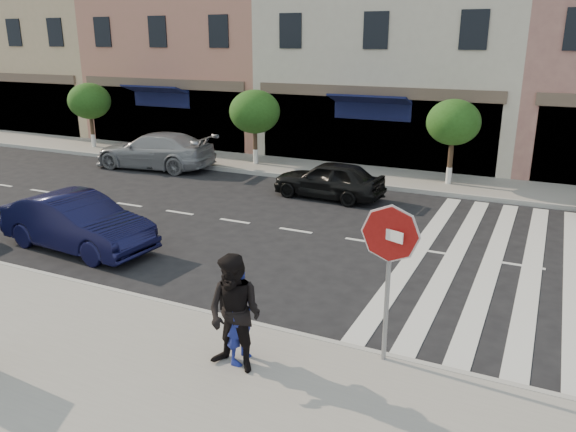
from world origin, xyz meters
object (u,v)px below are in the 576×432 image
(car_far_left, at_px, (155,151))
(car_far_mid, at_px, (329,180))
(car_near_mid, at_px, (77,223))
(walker, at_px, (235,314))
(stop_sign, at_px, (389,250))
(photographer, at_px, (240,312))

(car_far_left, relative_size, car_far_mid, 1.36)
(car_near_mid, height_order, car_far_left, car_far_left)
(walker, relative_size, car_near_mid, 0.45)
(stop_sign, relative_size, car_far_mid, 0.71)
(stop_sign, relative_size, walker, 1.38)
(car_far_mid, bearing_deg, car_near_mid, -25.15)
(walker, distance_m, car_far_mid, 10.85)
(photographer, relative_size, car_near_mid, 0.41)
(photographer, bearing_deg, car_far_mid, 9.79)
(walker, bearing_deg, car_far_left, 135.53)
(stop_sign, height_order, car_near_mid, stop_sign)
(photographer, height_order, car_near_mid, photographer)
(stop_sign, xyz_separation_m, photographer, (-2.11, -1.02, -1.05))
(stop_sign, bearing_deg, car_far_mid, 138.06)
(stop_sign, distance_m, car_far_mid, 10.46)
(stop_sign, distance_m, walker, 2.59)
(stop_sign, height_order, car_far_mid, stop_sign)
(photographer, distance_m, car_far_left, 15.74)
(stop_sign, bearing_deg, photographer, -132.65)
(car_near_mid, relative_size, car_far_mid, 1.14)
(car_far_mid, bearing_deg, photographer, 17.41)
(car_far_left, bearing_deg, walker, 37.52)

